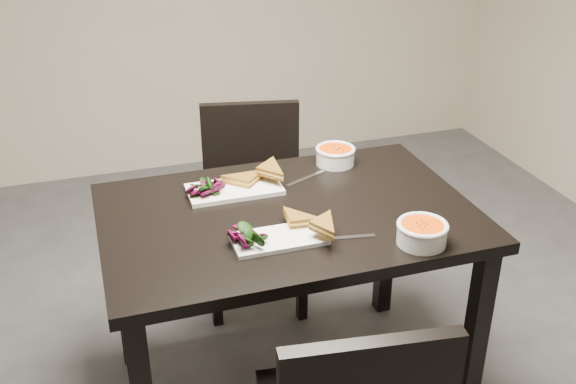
# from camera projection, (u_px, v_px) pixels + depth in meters

# --- Properties ---
(table) EXTENTS (1.20, 0.80, 0.75)m
(table) POSITION_uv_depth(u_px,v_px,m) (288.00, 237.00, 2.20)
(table) COLOR black
(table) RESTS_ON ground
(chair_far) EXTENTS (0.49, 0.49, 0.85)m
(chair_far) POSITION_uv_depth(u_px,v_px,m) (253.00, 192.00, 2.86)
(chair_far) COLOR black
(chair_far) RESTS_ON ground
(plate_near) EXTENTS (0.28, 0.14, 0.01)m
(plate_near) POSITION_uv_depth(u_px,v_px,m) (279.00, 239.00, 1.99)
(plate_near) COLOR white
(plate_near) RESTS_ON table
(sandwich_near) EXTENTS (0.15, 0.12, 0.05)m
(sandwich_near) POSITION_uv_depth(u_px,v_px,m) (298.00, 224.00, 2.01)
(sandwich_near) COLOR olive
(sandwich_near) RESTS_ON plate_near
(salad_near) EXTENTS (0.09, 0.08, 0.04)m
(salad_near) POSITION_uv_depth(u_px,v_px,m) (246.00, 236.00, 1.95)
(salad_near) COLOR black
(salad_near) RESTS_ON plate_near
(soup_bowl_near) EXTENTS (0.15, 0.15, 0.07)m
(soup_bowl_near) POSITION_uv_depth(u_px,v_px,m) (422.00, 232.00, 1.96)
(soup_bowl_near) COLOR white
(soup_bowl_near) RESTS_ON table
(cutlery_near) EXTENTS (0.18, 0.04, 0.00)m
(cutlery_near) POSITION_uv_depth(u_px,v_px,m) (346.00, 238.00, 2.01)
(cutlery_near) COLOR silver
(cutlery_near) RESTS_ON table
(plate_far) EXTENTS (0.32, 0.16, 0.02)m
(plate_far) POSITION_uv_depth(u_px,v_px,m) (234.00, 189.00, 2.28)
(plate_far) COLOR white
(plate_far) RESTS_ON table
(sandwich_far) EXTENTS (0.20, 0.20, 0.05)m
(sandwich_far) POSITION_uv_depth(u_px,v_px,m) (254.00, 180.00, 2.27)
(sandwich_far) COLOR olive
(sandwich_far) RESTS_ON plate_far
(salad_far) EXTENTS (0.10, 0.09, 0.04)m
(salad_far) POSITION_uv_depth(u_px,v_px,m) (205.00, 186.00, 2.24)
(salad_far) COLOR black
(salad_far) RESTS_ON plate_far
(soup_bowl_far) EXTENTS (0.15, 0.15, 0.07)m
(soup_bowl_far) POSITION_uv_depth(u_px,v_px,m) (335.00, 155.00, 2.47)
(soup_bowl_far) COLOR white
(soup_bowl_far) RESTS_ON table
(cutlery_far) EXTENTS (0.17, 0.09, 0.00)m
(cutlery_far) POSITION_uv_depth(u_px,v_px,m) (306.00, 178.00, 2.37)
(cutlery_far) COLOR silver
(cutlery_far) RESTS_ON table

